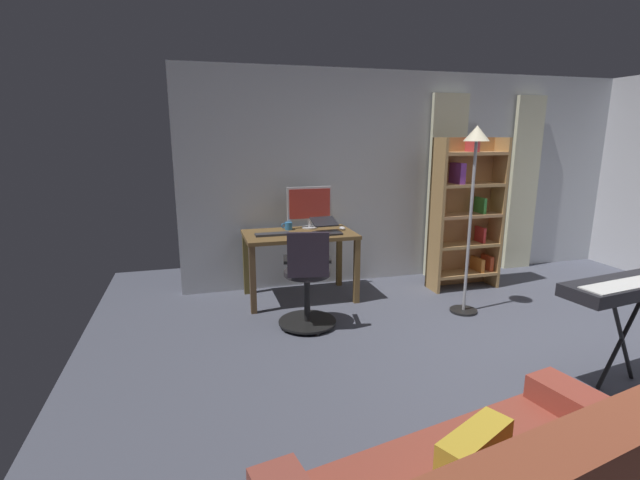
% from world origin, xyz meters
% --- Properties ---
extents(ground_plane, '(7.63, 7.63, 0.00)m').
position_xyz_m(ground_plane, '(0.00, 0.00, 0.00)').
color(ground_plane, '#505362').
extents(back_room_partition, '(5.87, 0.10, 2.56)m').
position_xyz_m(back_room_partition, '(0.00, -2.72, 1.28)').
color(back_room_partition, silver).
rests_on(back_room_partition, ground).
extents(curtain_left_panel, '(0.41, 0.06, 2.31)m').
position_xyz_m(curtain_left_panel, '(-1.55, -2.61, 1.15)').
color(curtain_left_panel, beige).
rests_on(curtain_left_panel, ground).
extents(curtain_right_panel, '(0.49, 0.06, 2.31)m').
position_xyz_m(curtain_right_panel, '(-0.37, -2.61, 1.15)').
color(curtain_right_panel, beige).
rests_on(curtain_right_panel, ground).
extents(desk, '(1.21, 0.70, 0.76)m').
position_xyz_m(desk, '(1.64, -2.22, 0.65)').
color(desk, brown).
rests_on(desk, ground).
extents(office_chair, '(0.56, 0.56, 0.97)m').
position_xyz_m(office_chair, '(1.76, -1.40, 0.46)').
color(office_chair, black).
rests_on(office_chair, ground).
extents(computer_monitor, '(0.52, 0.18, 0.48)m').
position_xyz_m(computer_monitor, '(1.47, -2.46, 1.02)').
color(computer_monitor, silver).
rests_on(computer_monitor, desk).
extents(computer_keyboard, '(0.37, 0.12, 0.02)m').
position_xyz_m(computer_keyboard, '(1.95, -2.17, 0.77)').
color(computer_keyboard, '#333338').
rests_on(computer_keyboard, desk).
extents(laptop, '(0.30, 0.33, 0.16)m').
position_xyz_m(laptop, '(1.37, -2.11, 0.81)').
color(laptop, '#232328').
rests_on(laptop, desk).
extents(computer_mouse, '(0.06, 0.10, 0.04)m').
position_xyz_m(computer_mouse, '(1.14, -2.25, 0.78)').
color(computer_mouse, silver).
rests_on(computer_mouse, desk).
extents(mug_tea, '(0.13, 0.08, 0.09)m').
position_xyz_m(mug_tea, '(1.73, -2.41, 0.80)').
color(mug_tea, teal).
rests_on(mug_tea, desk).
extents(bookshelf, '(0.84, 0.30, 1.78)m').
position_xyz_m(bookshelf, '(-0.35, -2.11, 0.90)').
color(bookshelf, tan).
rests_on(bookshelf, ground).
extents(piano_keyboard, '(1.13, 0.46, 0.82)m').
position_xyz_m(piano_keyboard, '(-0.21, 0.18, 0.75)').
color(piano_keyboard, black).
rests_on(piano_keyboard, ground).
extents(floor_lamp, '(0.28, 0.28, 1.90)m').
position_xyz_m(floor_lamp, '(0.09, -1.36, 1.43)').
color(floor_lamp, black).
rests_on(floor_lamp, ground).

